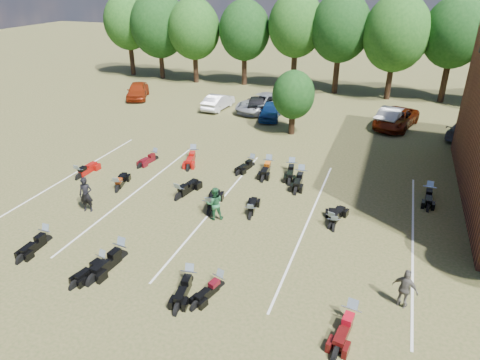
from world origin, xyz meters
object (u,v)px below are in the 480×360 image
at_px(car_4, 270,111).
at_px(motorcycle_14, 155,160).
at_px(person_green, 215,203).
at_px(person_grey, 405,289).
at_px(motorcycle_3, 122,258).
at_px(car_0, 138,91).
at_px(motorcycle_7, 80,178).
at_px(motorcycle_0, 47,242).
at_px(person_black, 86,195).

bearing_deg(car_4, motorcycle_14, -121.71).
height_order(person_green, person_grey, person_green).
relative_size(person_grey, motorcycle_3, 0.65).
bearing_deg(car_0, motorcycle_3, -83.45).
xyz_separation_m(car_0, motorcycle_7, (6.79, -17.33, -0.78)).
relative_size(person_green, motorcycle_0, 0.80).
bearing_deg(motorcycle_7, motorcycle_3, 140.53).
bearing_deg(car_0, car_4, -31.55).
distance_m(person_black, motorcycle_3, 5.13).
relative_size(person_black, motorcycle_0, 0.87).
bearing_deg(car_0, motorcycle_7, -92.88).
xyz_separation_m(motorcycle_0, motorcycle_14, (-0.25, 10.31, 0.00)).
bearing_deg(person_grey, car_0, -20.37).
height_order(motorcycle_0, motorcycle_14, motorcycle_0).
bearing_deg(motorcycle_14, car_4, 77.65).
relative_size(person_green, motorcycle_14, 0.86).
bearing_deg(motorcycle_0, person_grey, 2.61).
bearing_deg(motorcycle_0, car_0, 111.05).
relative_size(person_black, motorcycle_3, 0.76).
distance_m(motorcycle_0, motorcycle_3, 4.05).
distance_m(person_green, motorcycle_3, 5.28).
distance_m(person_green, motorcycle_7, 9.85).
distance_m(car_4, motorcycle_14, 12.31).
bearing_deg(car_4, motorcycle_0, -110.87).
relative_size(motorcycle_0, motorcycle_7, 0.96).
distance_m(car_0, person_grey, 33.96).
xyz_separation_m(car_4, motorcycle_7, (-7.56, -15.50, -0.69)).
height_order(car_0, person_grey, person_grey).
relative_size(person_black, motorcycle_14, 0.94).
xyz_separation_m(person_black, motorcycle_7, (-3.09, 3.09, -0.96)).
bearing_deg(person_green, person_grey, 130.65).
height_order(person_grey, motorcycle_14, person_grey).
bearing_deg(person_grey, motorcycle_14, -9.02).
relative_size(car_0, motorcycle_14, 2.25).
bearing_deg(car_4, person_black, -112.80).
bearing_deg(person_black, car_0, 99.83).
bearing_deg(person_grey, motorcycle_3, 26.06).
bearing_deg(motorcycle_3, motorcycle_0, -173.26).
relative_size(car_4, motorcycle_14, 1.99).
bearing_deg(person_grey, person_green, 0.04).
bearing_deg(motorcycle_7, person_black, 135.76).
bearing_deg(motorcycle_3, car_0, 126.04).
bearing_deg(motorcycle_3, car_4, 94.17).
bearing_deg(car_0, person_black, -88.45).
bearing_deg(person_grey, car_4, -40.48).
height_order(motorcycle_0, motorcycle_3, motorcycle_3).
relative_size(car_4, person_grey, 2.49).
relative_size(car_4, person_black, 2.12).
height_order(car_0, motorcycle_7, car_0).
bearing_deg(person_green, motorcycle_0, 6.57).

